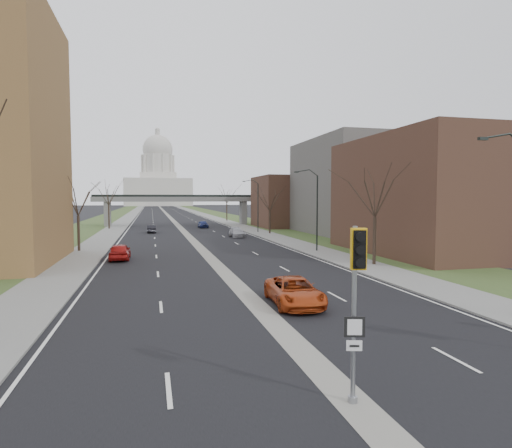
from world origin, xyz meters
name	(u,v)px	position (x,y,z in m)	size (l,w,h in m)	color
ground	(352,402)	(0.00, 0.00, 0.00)	(700.00, 700.00, 0.00)	black
road_surface	(166,214)	(0.00, 150.00, 0.01)	(20.00, 600.00, 0.01)	black
median_strip	(166,214)	(0.00, 150.00, 0.00)	(1.20, 600.00, 0.02)	gray
sidewalk_right	(199,213)	(12.00, 150.00, 0.06)	(4.00, 600.00, 0.12)	gray
sidewalk_left	(133,214)	(-12.00, 150.00, 0.06)	(4.00, 600.00, 0.12)	gray
grass_verge_right	(215,213)	(18.00, 150.00, 0.05)	(8.00, 600.00, 0.10)	#30451F
grass_verge_left	(115,214)	(-18.00, 150.00, 0.05)	(8.00, 600.00, 0.10)	#30451F
commercial_block_near	(441,196)	(24.00, 28.00, 6.00)	(16.00, 20.00, 12.00)	#4F3225
commercial_block_mid	(365,187)	(28.00, 52.00, 7.50)	(18.00, 22.00, 15.00)	#605C57
commercial_block_far	(293,202)	(22.00, 70.00, 5.00)	(14.00, 14.00, 10.00)	#4F3225
pedestrian_bridge	(178,202)	(0.00, 80.00, 4.84)	(34.00, 3.00, 6.45)	slate
capitol	(158,181)	(0.00, 320.00, 18.60)	(48.00, 42.00, 55.75)	beige
streetlight_near	(510,172)	(10.99, 6.00, 6.95)	(2.61, 0.20, 8.70)	black
streetlight_mid	(310,187)	(10.99, 32.00, 6.95)	(2.61, 0.20, 8.70)	black
streetlight_far	(253,191)	(10.99, 58.00, 6.95)	(2.61, 0.20, 8.70)	black
tree_left_b	(78,194)	(-13.00, 38.00, 6.23)	(6.75, 6.75, 8.81)	#382B21
tree_left_c	(108,191)	(-13.00, 72.00, 7.04)	(7.65, 7.65, 9.99)	#382B21
tree_right_a	(375,188)	(13.00, 22.00, 6.64)	(7.20, 7.20, 9.40)	#382B21
tree_right_b	(270,198)	(13.00, 55.00, 5.82)	(6.30, 6.30, 8.22)	#382B21
tree_right_c	(227,193)	(13.00, 95.00, 7.04)	(7.65, 7.65, 9.99)	#382B21
signal_pole_median	(356,283)	(-0.07, -0.31, 3.48)	(0.65, 0.84, 4.99)	gray
car_left_near	(120,251)	(-8.33, 30.72, 0.78)	(1.84, 4.56, 1.55)	#A01512
car_left_far	(151,229)	(-5.42, 61.91, 0.65)	(1.38, 3.95, 1.30)	black
car_right_near	(294,291)	(2.00, 10.85, 0.73)	(2.43, 5.26, 1.46)	#AC3A12
car_right_mid	(237,232)	(6.82, 50.92, 0.69)	(1.92, 4.73, 1.37)	#A4A5AC
car_right_far	(203,224)	(4.26, 71.63, 0.72)	(1.69, 4.20, 1.43)	navy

